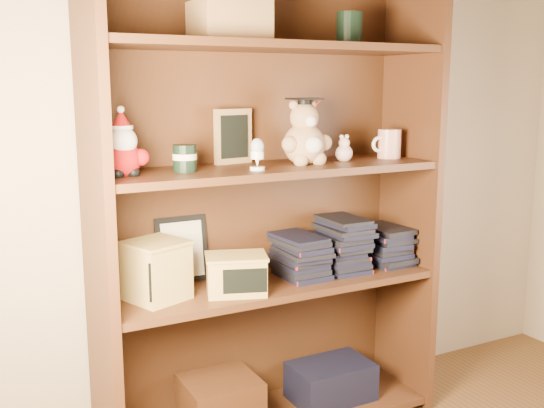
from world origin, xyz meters
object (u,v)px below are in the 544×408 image
Objects in this scene: teacher_mug at (389,144)px; grad_teddy_bear at (305,138)px; bookcase at (265,213)px; treats_box at (156,270)px.

grad_teddy_bear is at bearing -178.89° from teacher_mug.
bookcase reaches higher than grad_teddy_bear.
bookcase is at bearing 7.19° from treats_box.
teacher_mug is at bearing -5.93° from bookcase.
grad_teddy_bear reaches higher than teacher_mug.
treats_box is (-0.89, -0.00, -0.36)m from teacher_mug.
bookcase is 0.43m from treats_box.
grad_teddy_bear is at bearing -24.54° from bookcase.
teacher_mug is (0.36, 0.01, -0.03)m from grad_teddy_bear.
grad_teddy_bear is 0.36m from teacher_mug.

